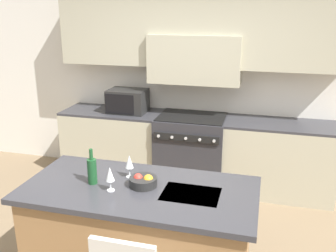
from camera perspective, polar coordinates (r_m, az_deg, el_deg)
name	(u,v)px	position (r m, az deg, el deg)	size (l,w,h in m)	color
back_cabinetry	(197,62)	(4.90, 4.45, 9.73)	(10.00, 0.46, 2.70)	silver
back_counter	(192,151)	(4.95, 3.60, -3.75)	(3.53, 0.62, 0.93)	#B2AD93
range_stove	(191,151)	(4.93, 3.56, -3.75)	(0.88, 0.70, 0.94)	#2D2D33
microwave	(128,101)	(5.00, -6.17, 3.81)	(0.50, 0.37, 0.31)	black
kitchen_island	(140,236)	(3.24, -4.24, -16.43)	(1.86, 0.90, 0.91)	olive
wine_bottle	(92,170)	(3.08, -11.49, -6.65)	(0.08, 0.08, 0.30)	#194723
wine_glass_near	(110,175)	(2.93, -8.83, -7.36)	(0.07, 0.07, 0.20)	white
wine_glass_far	(129,162)	(3.13, -5.91, -5.52)	(0.07, 0.07, 0.20)	white
fruit_bowl	(143,181)	(3.01, -3.79, -8.37)	(0.22, 0.22, 0.10)	black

